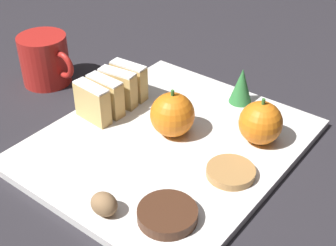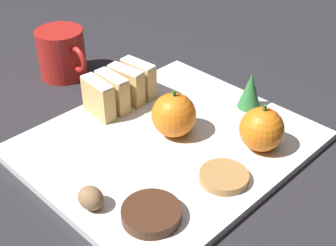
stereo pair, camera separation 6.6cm
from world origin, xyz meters
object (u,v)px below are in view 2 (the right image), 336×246
at_px(orange_near, 262,129).
at_px(orange_far, 174,115).
at_px(chocolate_cookie, 151,214).
at_px(coffee_mug, 62,54).
at_px(walnut, 91,198).

xyz_separation_m(orange_near, orange_far, (-0.11, -0.06, 0.00)).
height_order(chocolate_cookie, coffee_mug, coffee_mug).
bearing_deg(chocolate_cookie, orange_near, 87.21).
relative_size(chocolate_cookie, coffee_mug, 0.62).
relative_size(orange_near, walnut, 2.03).
xyz_separation_m(orange_near, chocolate_cookie, (-0.01, -0.20, -0.02)).
height_order(orange_near, orange_far, orange_far).
relative_size(orange_far, coffee_mug, 0.64).
height_order(orange_near, coffee_mug, coffee_mug).
height_order(orange_far, coffee_mug, coffee_mug).
bearing_deg(coffee_mug, orange_far, -0.55).
bearing_deg(coffee_mug, orange_near, 8.50).
relative_size(walnut, coffee_mug, 0.30).
distance_m(orange_far, walnut, 0.18).
bearing_deg(orange_far, orange_near, 29.16).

